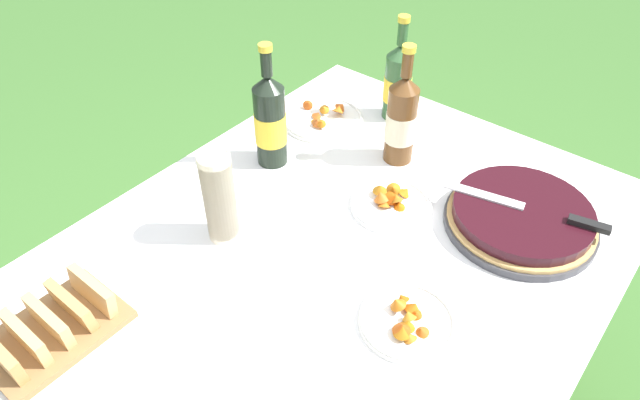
% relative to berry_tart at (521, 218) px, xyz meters
% --- Properties ---
extents(garden_table, '(1.65, 1.07, 0.74)m').
position_rel_berry_tart_xyz_m(garden_table, '(-0.46, 0.28, -0.10)').
color(garden_table, '#A87A47').
rests_on(garden_table, ground_plane).
extents(tablecloth, '(1.66, 1.08, 0.10)m').
position_rel_berry_tart_xyz_m(tablecloth, '(-0.46, 0.28, -0.04)').
color(tablecloth, white).
rests_on(tablecloth, garden_table).
extents(berry_tart, '(0.35, 0.35, 0.06)m').
position_rel_berry_tart_xyz_m(berry_tart, '(0.00, 0.00, 0.00)').
color(berry_tart, '#38383D').
rests_on(berry_tart, tablecloth).
extents(serving_knife, '(0.10, 0.37, 0.01)m').
position_rel_berry_tart_xyz_m(serving_knife, '(0.01, -0.03, 0.04)').
color(serving_knife, silver).
rests_on(serving_knife, berry_tart).
extents(cup_stack, '(0.07, 0.07, 0.23)m').
position_rel_berry_tart_xyz_m(cup_stack, '(-0.46, 0.52, 0.09)').
color(cup_stack, beige).
rests_on(cup_stack, tablecloth).
extents(cider_bottle_green, '(0.08, 0.08, 0.31)m').
position_rel_berry_tart_xyz_m(cider_bottle_green, '(0.22, 0.49, 0.09)').
color(cider_bottle_green, '#2D562D').
rests_on(cider_bottle_green, tablecloth).
extents(cider_bottle_amber, '(0.08, 0.08, 0.33)m').
position_rel_berry_tart_xyz_m(cider_bottle_amber, '(0.05, 0.37, 0.10)').
color(cider_bottle_amber, brown).
rests_on(cider_bottle_amber, tablecloth).
extents(juice_bottle_red, '(0.08, 0.08, 0.34)m').
position_rel_berry_tart_xyz_m(juice_bottle_red, '(-0.18, 0.63, 0.10)').
color(juice_bottle_red, black).
rests_on(juice_bottle_red, tablecloth).
extents(snack_plate_near, '(0.24, 0.24, 0.05)m').
position_rel_berry_tart_xyz_m(snack_plate_near, '(0.06, 0.64, -0.02)').
color(snack_plate_near, white).
rests_on(snack_plate_near, tablecloth).
extents(snack_plate_left, '(0.19, 0.19, 0.05)m').
position_rel_berry_tart_xyz_m(snack_plate_left, '(-0.41, 0.05, -0.02)').
color(snack_plate_left, white).
rests_on(snack_plate_left, tablecloth).
extents(snack_plate_right, '(0.20, 0.20, 0.05)m').
position_rel_berry_tart_xyz_m(snack_plate_right, '(-0.13, 0.27, -0.02)').
color(snack_plate_right, white).
rests_on(snack_plate_right, tablecloth).
extents(bread_board, '(0.26, 0.18, 0.07)m').
position_rel_berry_tart_xyz_m(bread_board, '(-0.86, 0.57, -0.00)').
color(bread_board, olive).
rests_on(bread_board, tablecloth).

